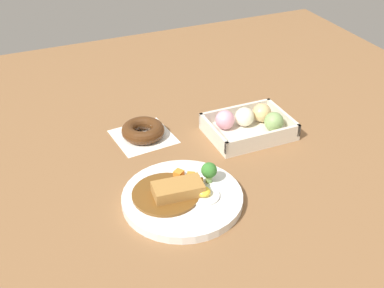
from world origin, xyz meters
TOP-DOWN VIEW (x-y plane):
  - ground_plane at (0.00, 0.00)m, footprint 1.60×1.60m
  - curry_plate at (0.12, 0.12)m, footprint 0.24×0.24m
  - donut_box at (-0.13, -0.06)m, footprint 0.20×0.15m
  - chocolate_ring_donut at (0.12, -0.14)m, footprint 0.15×0.15m

SIDE VIEW (x-z plane):
  - ground_plane at x=0.00m, z-range 0.00..0.00m
  - curry_plate at x=0.12m, z-range -0.02..0.05m
  - chocolate_ring_donut at x=0.12m, z-range 0.00..0.03m
  - donut_box at x=-0.13m, z-range -0.01..0.05m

